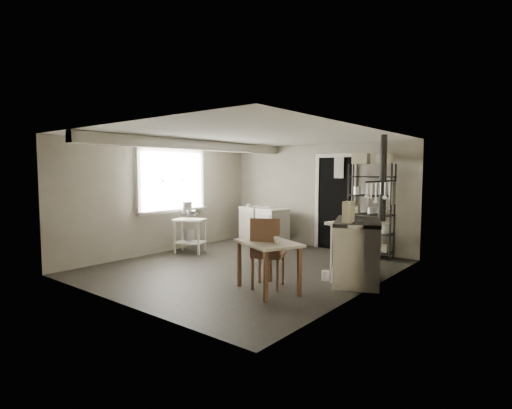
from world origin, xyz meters
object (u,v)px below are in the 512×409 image
Objects in this scene: stove at (357,253)px; flour_sack at (364,245)px; shelf_rack at (371,210)px; work_table at (268,265)px; stockpot at (186,207)px; base_cabinets at (264,225)px; chair at (268,255)px; prep_table at (190,234)px.

stove is 2.52× the size of flour_sack.
shelf_rack reaches higher than stove.
flour_sack is at bearing 87.91° from work_table.
stove is 1.89m from flour_sack.
stockpot is 1.92m from base_cabinets.
shelf_rack is 1.53× the size of stove.
chair is at bearing -149.81° from stove.
stockpot reaches higher than work_table.
stove is at bearing -69.84° from flour_sack.
work_table is at bearing -76.32° from chair.
prep_table is 3.57m from flour_sack.
prep_table is at bearing 138.23° from chair.
base_cabinets is at bearing 70.80° from prep_table.
base_cabinets is (0.75, 1.70, -0.48)m from stockpot.
work_table is at bearing -100.59° from shelf_rack.
base_cabinets is 1.25× the size of chair.
stockpot is 0.14× the size of shelf_rack.
stockpot reaches higher than chair.
flour_sack is at bearing 63.48° from chair.
shelf_rack reaches higher than work_table.
chair is (2.79, -0.99, 0.08)m from prep_table.
work_table is (3.04, -1.17, -0.56)m from stockpot.
prep_table is 0.76× the size of work_table.
shelf_rack is 3.13m from work_table.
base_cabinets is 2.72× the size of flour_sack.
base_cabinets is at bearing 66.32° from stockpot.
prep_table is 2.81× the size of stockpot.
chair is (-0.33, -2.92, -0.46)m from shelf_rack.
chair is at bearing -102.81° from shelf_rack.
stockpot is at bearing -99.87° from base_cabinets.
prep_table is 0.68× the size of chair.
shelf_rack is (3.12, 1.94, 0.55)m from prep_table.
stockpot is at bearing 158.98° from work_table.
prep_table is 3.11m from work_table.
base_cabinets is 2.57m from shelf_rack.
shelf_rack is 3.85× the size of flour_sack.
stockpot is at bearing -149.07° from flour_sack.
chair is at bearing -94.24° from flour_sack.
prep_table reaches higher than work_table.
base_cabinets is at bearing 128.64° from work_table.
shelf_rack is 1.98× the size of work_table.
flour_sack is (0.22, 2.91, -0.24)m from chair.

